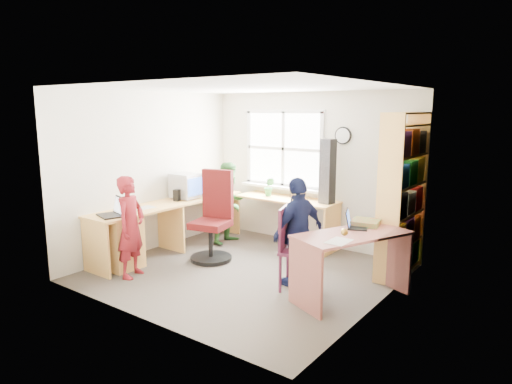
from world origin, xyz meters
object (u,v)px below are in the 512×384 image
wooden_chair (293,245)px  laptop_left (114,211)px  cd_tower (328,171)px  right_desk (352,251)px  laptop_right (354,223)px  swivel_chair (214,222)px  person_red (131,227)px  person_green (230,203)px  l_desk (160,228)px  person_navy (298,232)px  potted_plant (269,187)px  bookshelf (402,199)px  crt_monitor (186,186)px

wooden_chair → laptop_left: (-2.24, -0.87, 0.27)m
cd_tower → right_desk: bearing=-43.6°
laptop_right → cd_tower: (-0.95, 1.13, 0.41)m
cd_tower → swivel_chair: bearing=-123.4°
swivel_chair → person_red: size_ratio=0.97×
laptop_right → person_green: size_ratio=0.29×
l_desk → laptop_left: 0.76m
laptop_left → person_green: size_ratio=0.33×
l_desk → person_red: bearing=-72.6°
l_desk → cd_tower: 2.57m
person_green → laptop_right: bearing=-106.7°
person_navy → potted_plant: bearing=-121.5°
laptop_right → potted_plant: potted_plant is taller
person_green → laptop_left: bearing=166.8°
l_desk → person_green: bearing=78.4°
laptop_left → potted_plant: potted_plant is taller
laptop_left → l_desk: bearing=94.5°
right_desk → person_navy: 0.71m
laptop_right → person_navy: bearing=91.2°
right_desk → person_navy: bearing=-156.0°
laptop_left → person_navy: size_ratio=0.32×
swivel_chair → right_desk: bearing=-16.7°
potted_plant → bookshelf: bearing=-5.3°
cd_tower → potted_plant: size_ratio=3.15×
right_desk → person_navy: size_ratio=1.09×
right_desk → swivel_chair: swivel_chair is taller
crt_monitor → laptop_left: (0.08, -1.41, -0.14)m
crt_monitor → person_red: size_ratio=0.32×
right_desk → crt_monitor: size_ratio=3.53×
person_red → wooden_chair: bearing=-83.5°
l_desk → potted_plant: size_ratio=9.68×
bookshelf → swivel_chair: (-2.37, -0.99, -0.45)m
potted_plant → person_green: (-0.47, -0.42, -0.25)m
laptop_right → cd_tower: bearing=18.4°
laptop_right → person_red: (-2.48, -1.27, -0.16)m
wooden_chair → cd_tower: cd_tower is taller
l_desk → swivel_chair: (0.59, 0.48, 0.09)m
person_red → cd_tower: bearing=-51.1°
swivel_chair → laptop_right: size_ratio=3.42×
laptop_left → cd_tower: 3.07m
right_desk → laptop_right: 0.37m
l_desk → crt_monitor: bearing=106.7°
person_green → bookshelf: bearing=-86.9°
wooden_chair → person_green: bearing=131.7°
right_desk → laptop_right: (-0.10, 0.25, 0.26)m
cd_tower → person_green: size_ratio=0.73×
laptop_left → person_green: 1.96m
laptop_left → person_red: person_red is taller
wooden_chair → laptop_right: bearing=14.1°
crt_monitor → person_navy: size_ratio=0.31×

